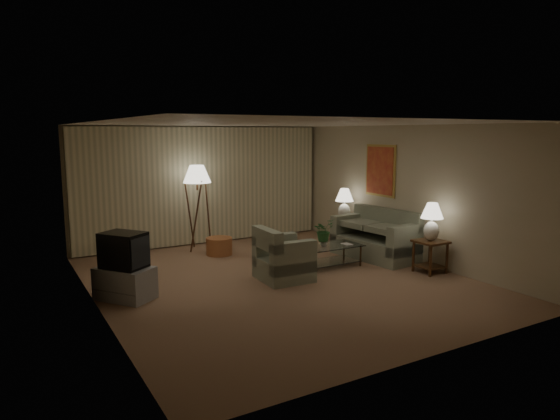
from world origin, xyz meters
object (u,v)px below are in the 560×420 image
object	(u,v)px
coffee_table	(330,252)
crt_tv	(123,250)
side_table_far	(344,228)
vase	(323,243)
table_lamp_far	(344,201)
ottoman	(219,246)
armchair	(284,259)
side_table_near	(430,251)
sofa	(375,239)
tv_cabinet	(125,283)
floor_lamp	(198,206)
table_lamp_near	(432,218)

from	to	relation	value
coffee_table	crt_tv	xyz separation A→B (m)	(-3.84, 0.05, 0.50)
side_table_far	vase	xyz separation A→B (m)	(-1.51, -1.35, 0.10)
table_lamp_far	ottoman	distance (m)	3.00
table_lamp_far	coffee_table	world-z (taller)	table_lamp_far
armchair	side_table_near	bearing A→B (deg)	-108.20
sofa	armchair	xyz separation A→B (m)	(-2.40, -0.39, -0.03)
crt_tv	ottoman	bearing A→B (deg)	92.28
armchair	tv_cabinet	distance (m)	2.67
floor_lamp	vase	world-z (taller)	floor_lamp
ottoman	coffee_table	bearing A→B (deg)	-53.25
table_lamp_near	vase	bearing A→B (deg)	140.39
sofa	ottoman	distance (m)	3.25
coffee_table	ottoman	bearing A→B (deg)	126.75
coffee_table	ottoman	world-z (taller)	coffee_table
table_lamp_near	vase	xyz separation A→B (m)	(-1.51, 1.25, -0.52)
side_table_far	table_lamp_far	xyz separation A→B (m)	(0.00, 0.00, 0.63)
side_table_near	floor_lamp	world-z (taller)	floor_lamp
side_table_near	side_table_far	world-z (taller)	same
coffee_table	armchair	bearing A→B (deg)	-166.46
armchair	coffee_table	xyz separation A→B (m)	(1.19, 0.29, -0.09)
tv_cabinet	vase	xyz separation A→B (m)	(3.69, -0.05, 0.24)
side_table_near	coffee_table	size ratio (longest dim) A/B	0.49
sofa	side_table_far	size ratio (longest dim) A/B	3.25
armchair	side_table_near	xyz separation A→B (m)	(2.55, -0.96, 0.04)
vase	coffee_table	bearing A→B (deg)	0.00
tv_cabinet	ottoman	world-z (taller)	tv_cabinet
floor_lamp	vase	size ratio (longest dim) A/B	12.51
side_table_near	floor_lamp	size ratio (longest dim) A/B	0.32
floor_lamp	vase	distance (m)	3.05
side_table_far	floor_lamp	distance (m)	3.33
tv_cabinet	side_table_far	bearing A→B (deg)	67.73
table_lamp_far	vase	world-z (taller)	table_lamp_far
table_lamp_near	table_lamp_far	bearing A→B (deg)	90.00
coffee_table	floor_lamp	size ratio (longest dim) A/B	0.66
side_table_far	tv_cabinet	size ratio (longest dim) A/B	0.60
table_lamp_near	crt_tv	bearing A→B (deg)	165.92
sofa	ottoman	xyz separation A→B (m)	(-2.67, 1.85, -0.21)
sofa	side_table_far	distance (m)	1.26
side_table_near	table_lamp_far	size ratio (longest dim) A/B	0.85
sofa	side_table_far	xyz separation A→B (m)	(0.15, 1.25, -0.00)
vase	table_lamp_far	bearing A→B (deg)	41.79
armchair	side_table_far	size ratio (longest dim) A/B	1.58
sofa	crt_tv	size ratio (longest dim) A/B	2.48
armchair	floor_lamp	world-z (taller)	floor_lamp
table_lamp_far	vase	size ratio (longest dim) A/B	4.75
side_table_near	floor_lamp	bearing A→B (deg)	128.23
vase	floor_lamp	bearing A→B (deg)	120.34
armchair	table_lamp_far	distance (m)	3.10
tv_cabinet	table_lamp_near	bearing A→B (deg)	39.66
crt_tv	floor_lamp	world-z (taller)	floor_lamp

